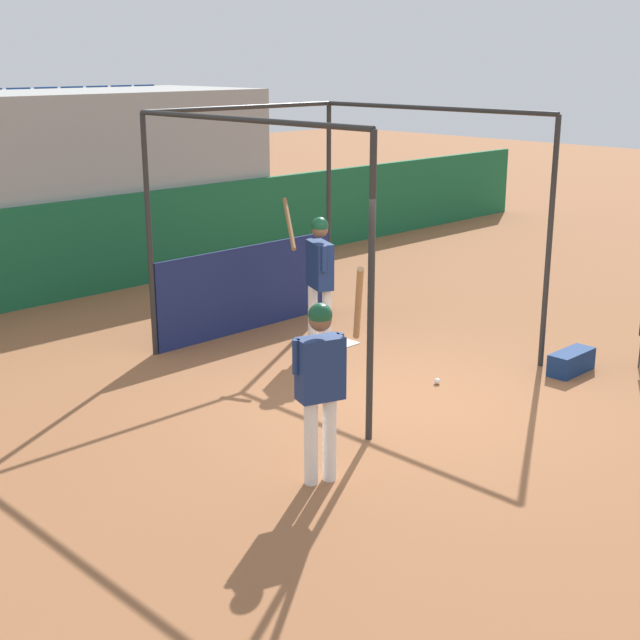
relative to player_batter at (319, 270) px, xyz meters
The scene contains 9 objects.
ground_plane 2.42m from the player_batter, 108.30° to the right, with size 60.00×60.00×0.00m, color #935B38.
outfield_wall 4.81m from the player_batter, 98.08° to the left, with size 24.00×0.12×1.60m.
bleacher_section 6.47m from the player_batter, 96.01° to the left, with size 8.15×3.20×3.28m.
batting_cage 0.64m from the player_batter, 97.32° to the left, with size 3.34×3.92×3.19m.
home_plate 1.15m from the player_batter, ahead, with size 0.44×0.44×0.02m.
player_batter is the anchor object (origin of this frame).
player_waiting 3.93m from the player_batter, 134.13° to the right, with size 0.81×0.54×2.08m.
equipment_bag 3.44m from the player_batter, 60.97° to the right, with size 0.70×0.28×0.28m.
baseball 2.24m from the player_batter, 87.84° to the right, with size 0.07×0.07×0.07m.
Camera 1 is at (-7.37, -6.16, 3.80)m, focal length 50.00 mm.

